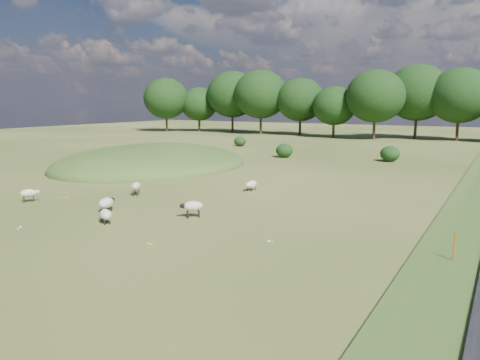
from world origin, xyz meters
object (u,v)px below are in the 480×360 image
object	(u,v)px
sheep_0	(105,214)
sheep_4	(107,203)
sheep_3	(136,186)
sheep_2	(192,206)
marker_post	(454,248)
sheep_5	(251,184)
sheep_1	(29,193)

from	to	relation	value
sheep_0	sheep_4	bearing A→B (deg)	-13.81
sheep_4	sheep_3	bearing A→B (deg)	7.92
sheep_0	sheep_2	size ratio (longest dim) A/B	1.10
marker_post	sheep_5	world-z (taller)	marker_post
sheep_3	sheep_4	world-z (taller)	sheep_3
sheep_0	sheep_3	world-z (taller)	sheep_3
sheep_0	sheep_4	world-z (taller)	sheep_4
marker_post	sheep_1	bearing A→B (deg)	-177.55
sheep_1	sheep_2	size ratio (longest dim) A/B	0.95
sheep_0	sheep_2	bearing A→B (deg)	-103.12
sheep_0	sheep_2	world-z (taller)	sheep_2
sheep_0	sheep_3	distance (m)	6.93
sheep_1	sheep_3	distance (m)	6.23
sheep_2	sheep_3	world-z (taller)	sheep_2
sheep_1	sheep_4	bearing A→B (deg)	-49.35
marker_post	sheep_2	size ratio (longest dim) A/B	1.07
marker_post	sheep_0	distance (m)	15.51
sheep_2	sheep_4	xyz separation A→B (m)	(-4.77, -1.26, -0.12)
marker_post	sheep_3	xyz separation A→B (m)	(-18.83, 3.76, -0.01)
marker_post	sheep_5	xyz separation A→B (m)	(-13.22, 8.72, -0.17)
sheep_2	sheep_5	bearing A→B (deg)	-127.23
sheep_0	sheep_1	bearing A→B (deg)	22.20
marker_post	sheep_3	size ratio (longest dim) A/B	1.00
sheep_5	sheep_3	bearing A→B (deg)	-47.49
sheep_3	sheep_5	distance (m)	7.49
sheep_1	sheep_5	size ratio (longest dim) A/B	0.90
marker_post	sheep_1	world-z (taller)	marker_post
sheep_4	sheep_0	bearing A→B (deg)	-149.95
sheep_1	sheep_2	distance (m)	10.70
sheep_3	sheep_5	xyz separation A→B (m)	(5.61, 4.97, -0.16)
sheep_3	sheep_5	world-z (taller)	sheep_3
sheep_3	sheep_4	size ratio (longest dim) A/B	0.86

